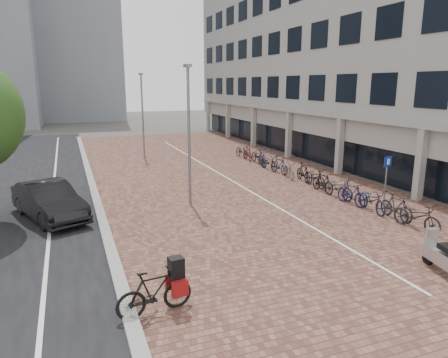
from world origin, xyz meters
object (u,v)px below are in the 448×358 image
at_px(car_dark, 49,201).
at_px(hero_bike, 155,291).
at_px(scooter_back, 444,255).
at_px(parking_sign, 387,173).

distance_m(car_dark, hero_bike, 8.78).
bearing_deg(scooter_back, hero_bike, -173.79).
bearing_deg(scooter_back, parking_sign, 73.16).
distance_m(car_dark, scooter_back, 14.02).
height_order(car_dark, scooter_back, car_dark).
height_order(hero_bike, scooter_back, hero_bike).
bearing_deg(car_dark, parking_sign, -33.90).
distance_m(hero_bike, parking_sign, 12.69).
bearing_deg(hero_bike, scooter_back, -103.65).
bearing_deg(parking_sign, scooter_back, -128.56).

